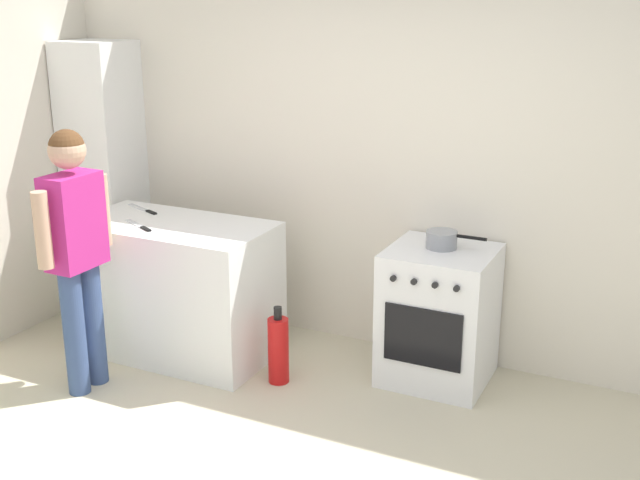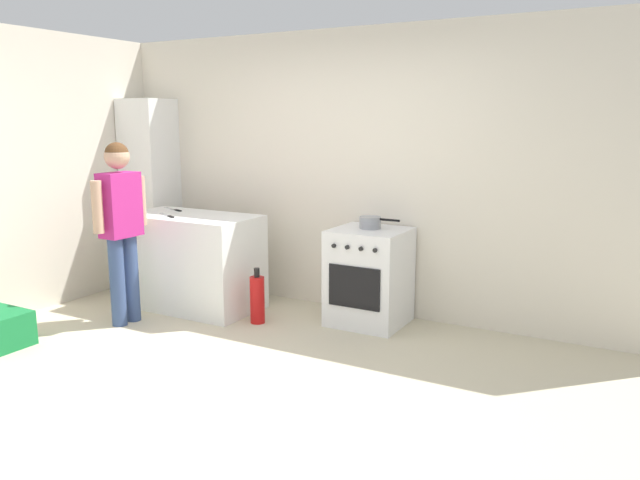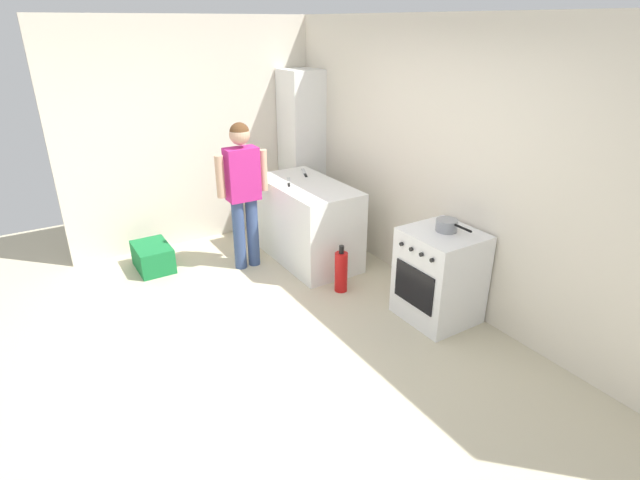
# 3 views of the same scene
# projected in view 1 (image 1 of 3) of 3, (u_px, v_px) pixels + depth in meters

# --- Properties ---
(back_wall) EXTENTS (6.00, 0.10, 2.60)m
(back_wall) POSITION_uv_depth(u_px,v_px,m) (410.00, 160.00, 5.14)
(back_wall) COLOR silver
(back_wall) RESTS_ON ground
(counter_unit) EXTENTS (1.30, 0.70, 0.90)m
(counter_unit) POSITION_uv_depth(u_px,v_px,m) (175.00, 288.00, 5.32)
(counter_unit) COLOR white
(counter_unit) RESTS_ON ground
(oven_left) EXTENTS (0.63, 0.62, 0.85)m
(oven_left) POSITION_uv_depth(u_px,v_px,m) (439.00, 315.00, 4.94)
(oven_left) COLOR white
(oven_left) RESTS_ON ground
(pot) EXTENTS (0.37, 0.19, 0.10)m
(pot) POSITION_uv_depth(u_px,v_px,m) (442.00, 240.00, 4.83)
(pot) COLOR gray
(pot) RESTS_ON oven_left
(knife_bread) EXTENTS (0.33, 0.17, 0.01)m
(knife_bread) POSITION_uv_depth(u_px,v_px,m) (144.00, 209.00, 5.49)
(knife_bread) COLOR silver
(knife_bread) RESTS_ON counter_unit
(knife_carving) EXTENTS (0.31, 0.18, 0.01)m
(knife_carving) POSITION_uv_depth(u_px,v_px,m) (139.00, 226.00, 5.11)
(knife_carving) COLOR silver
(knife_carving) RESTS_ON counter_unit
(person) EXTENTS (0.21, 0.57, 1.60)m
(person) POSITION_uv_depth(u_px,v_px,m) (76.00, 240.00, 4.67)
(person) COLOR #384C7A
(person) RESTS_ON ground
(fire_extinguisher) EXTENTS (0.13, 0.13, 0.50)m
(fire_extinguisher) POSITION_uv_depth(u_px,v_px,m) (278.00, 350.00, 4.95)
(fire_extinguisher) COLOR red
(fire_extinguisher) RESTS_ON ground
(larder_cabinet) EXTENTS (0.48, 0.44, 2.00)m
(larder_cabinet) POSITION_uv_depth(u_px,v_px,m) (105.00, 179.00, 5.96)
(larder_cabinet) COLOR white
(larder_cabinet) RESTS_ON ground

